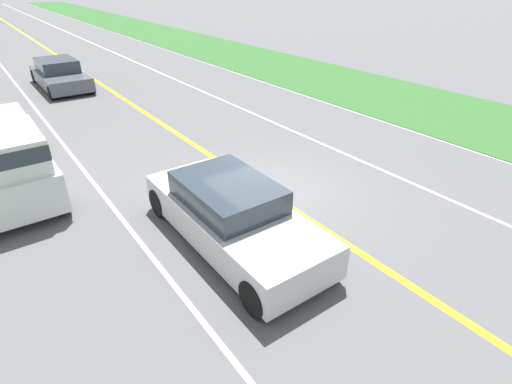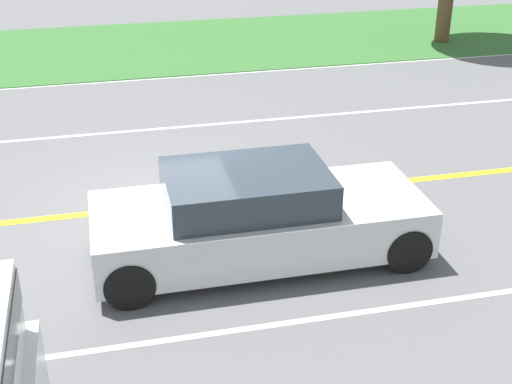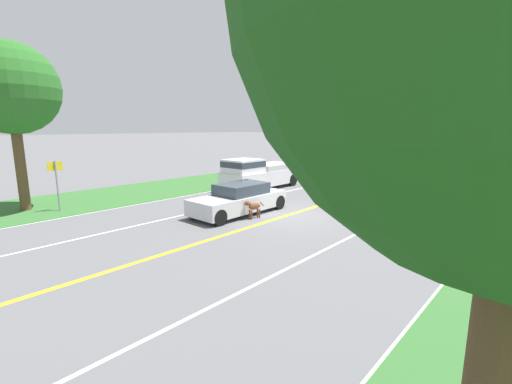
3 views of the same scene
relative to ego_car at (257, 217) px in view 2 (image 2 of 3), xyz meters
The scene contains 8 objects.
ground_plane 2.32m from the ego_car, 146.63° to the right, with size 400.00×400.00×0.00m, color #5B5B5E.
centre_divider_line 2.32m from the ego_car, 146.63° to the right, with size 0.18×160.00×0.01m, color yellow.
lane_edge_line_left 8.97m from the ego_car, behind, with size 0.14×160.00×0.01m, color white.
lane_dash_same_dir 2.14m from the ego_car, 36.89° to the right, with size 0.10×160.00×0.01m, color white.
lane_dash_oncoming 5.54m from the ego_car, 167.11° to the right, with size 0.10×160.00×0.01m, color white.
grass_verge_left 11.94m from the ego_car, behind, with size 6.00×160.00×0.03m, color #33662D.
ego_car is the anchor object (origin of this frame).
dog 1.14m from the ego_car, 166.34° to the left, with size 0.34×1.05×0.83m.
Camera 2 is at (10.45, -0.78, 5.43)m, focal length 50.00 mm.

